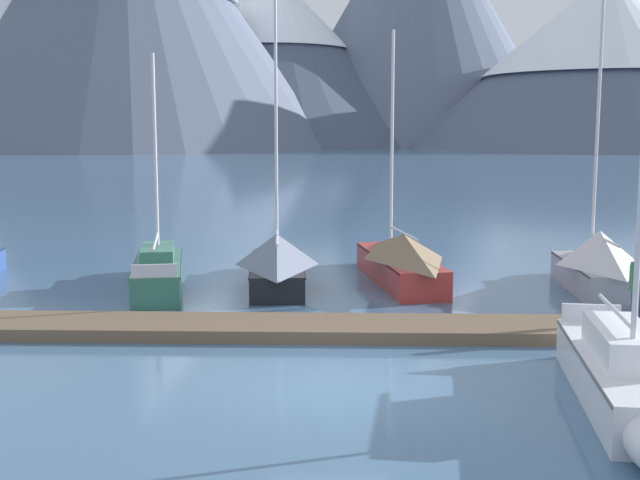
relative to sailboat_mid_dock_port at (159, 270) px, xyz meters
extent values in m
plane|color=#426689|center=(4.82, -9.72, -0.57)|extent=(700.00, 700.00, 0.00)
cone|color=#4C566B|center=(-53.95, 162.44, 22.85)|extent=(60.18, 60.18, 46.85)
cone|color=#424C60|center=(0.32, 188.19, 21.29)|extent=(84.61, 84.61, 43.73)
cone|color=white|center=(0.32, 188.19, 33.51)|extent=(39.41, 39.41, 19.40)
cone|color=slate|center=(38.56, 196.92, 34.12)|extent=(81.42, 81.42, 69.39)
cone|color=#4C566B|center=(74.80, 158.07, 18.79)|extent=(89.17, 89.17, 38.72)
cone|color=white|center=(74.80, 158.07, 26.88)|extent=(54.75, 54.75, 22.64)
cube|color=brown|center=(4.82, -5.72, -0.42)|extent=(26.75, 3.78, 0.30)
cylinder|color=#38383D|center=(4.76, -6.56, -0.45)|extent=(25.57, 1.99, 0.24)
cylinder|color=#38383D|center=(4.88, -4.88, -0.45)|extent=(25.57, 1.99, 0.24)
cube|color=#336B56|center=(0.06, -0.45, -0.12)|extent=(2.01, 5.48, 0.90)
ellipsoid|color=#336B56|center=(-0.31, 2.46, -0.12)|extent=(1.33, 1.64, 0.86)
cube|color=#163027|center=(0.06, -0.45, 0.29)|extent=(2.04, 5.37, 0.06)
cylinder|color=silver|center=(0.00, 0.01, 3.43)|extent=(0.10, 0.10, 6.19)
cylinder|color=silver|center=(0.21, -1.70, 1.13)|extent=(0.51, 3.43, 0.08)
cube|color=#3A7560|center=(0.04, -0.32, 0.56)|extent=(1.24, 2.51, 0.45)
cube|color=silver|center=(0.38, -3.03, 0.51)|extent=(1.22, 0.25, 0.36)
cube|color=black|center=(3.63, 0.17, -0.19)|extent=(1.65, 5.45, 0.77)
ellipsoid|color=black|center=(3.58, 3.12, -0.19)|extent=(1.35, 1.37, 0.73)
cube|color=black|center=(3.63, 0.17, 0.16)|extent=(1.69, 5.34, 0.06)
cylinder|color=silver|center=(3.62, 1.14, 4.20)|extent=(0.10, 0.10, 8.01)
cylinder|color=silver|center=(3.64, -0.48, 1.05)|extent=(0.13, 3.24, 0.08)
pyramid|color=slate|center=(3.64, -0.23, 0.67)|extent=(1.88, 4.37, 0.93)
cube|color=#B2332D|center=(7.51, 0.63, -0.14)|extent=(2.22, 6.34, 0.87)
ellipsoid|color=#B2332D|center=(7.13, 3.93, -0.14)|extent=(1.43, 1.39, 0.83)
cube|color=#501614|center=(7.51, 0.63, 0.26)|extent=(2.25, 6.23, 0.06)
cylinder|color=silver|center=(7.37, 1.83, 3.87)|extent=(0.10, 0.10, 7.13)
cylinder|color=silver|center=(7.56, 0.17, 1.08)|extent=(0.46, 3.33, 0.08)
pyramid|color=#7A664C|center=(7.56, 0.16, 0.68)|extent=(2.33, 5.14, 0.75)
cube|color=silver|center=(9.94, -10.71, -0.15)|extent=(2.28, 5.68, 0.85)
cube|color=slate|center=(9.94, -10.71, 0.23)|extent=(2.30, 5.58, 0.06)
cylinder|color=silver|center=(10.02, -10.24, 1.00)|extent=(0.57, 2.75, 0.08)
cube|color=white|center=(9.92, -10.84, 0.56)|extent=(1.36, 2.61, 0.57)
cube|color=silver|center=(10.41, -8.06, 0.45)|extent=(1.20, 0.31, 0.36)
cube|color=#93939E|center=(13.19, -0.96, -0.14)|extent=(1.97, 4.90, 0.87)
ellipsoid|color=#93939E|center=(13.44, 1.65, -0.14)|extent=(1.41, 1.40, 0.83)
cube|color=#424247|center=(13.19, -0.96, 0.26)|extent=(2.00, 4.81, 0.06)
cylinder|color=silver|center=(13.23, -0.55, 4.27)|extent=(0.10, 0.10, 7.94)
cylinder|color=silver|center=(13.11, -1.86, 1.13)|extent=(0.33, 2.63, 0.08)
pyramid|color=silver|center=(13.16, -1.31, 0.81)|extent=(2.12, 3.97, 1.03)
cylinder|color=#384256|center=(12.20, -6.07, 0.16)|extent=(0.14, 0.14, 0.86)
cube|color=#387A4C|center=(12.32, -6.03, 0.89)|extent=(0.43, 0.34, 0.60)
cylinder|color=#387A4C|center=(12.08, -6.11, 0.82)|extent=(0.09, 0.09, 0.62)
camera|label=1|loc=(4.04, -24.60, 4.36)|focal=45.46mm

